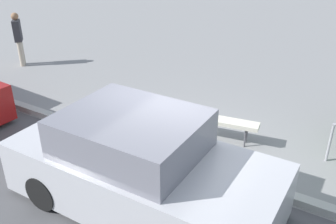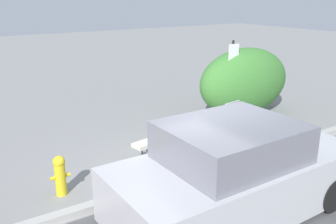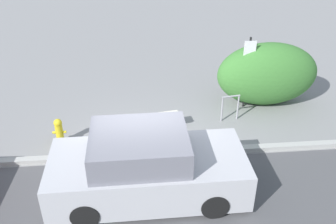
{
  "view_description": "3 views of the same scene",
  "coord_description": "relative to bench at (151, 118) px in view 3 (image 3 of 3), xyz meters",
  "views": [
    {
      "loc": [
        2.93,
        -5.23,
        4.11
      ],
      "look_at": [
        -0.4,
        0.25,
        0.88
      ],
      "focal_mm": 40.0,
      "sensor_mm": 36.0,
      "label": 1
    },
    {
      "loc": [
        -3.88,
        -5.37,
        3.52
      ],
      "look_at": [
        0.68,
        1.63,
        0.87
      ],
      "focal_mm": 40.0,
      "sensor_mm": 36.0,
      "label": 2
    },
    {
      "loc": [
        -0.05,
        -7.8,
        5.91
      ],
      "look_at": [
        0.69,
        0.29,
        1.13
      ],
      "focal_mm": 40.0,
      "sensor_mm": 36.0,
      "label": 3
    }
  ],
  "objects": [
    {
      "name": "curb",
      "position": [
        -0.29,
        -1.18,
        -0.38
      ],
      "size": [
        60.0,
        0.2,
        0.13
      ],
      "color": "#A8A8A3",
      "rests_on": "ground_plane"
    },
    {
      "name": "shrub_hedge",
      "position": [
        3.73,
        1.37,
        0.57
      ],
      "size": [
        3.16,
        1.59,
        2.01
      ],
      "color": "#3D7A33",
      "rests_on": "ground_plane"
    },
    {
      "name": "bench",
      "position": [
        0.0,
        0.0,
        0.0
      ],
      "size": [
        1.65,
        0.57,
        0.5
      ],
      "rotation": [
        0.0,
        0.0,
        0.17
      ],
      "color": "#515156",
      "rests_on": "ground_plane"
    },
    {
      "name": "sign_post",
      "position": [
        3.0,
        1.15,
        0.94
      ],
      "size": [
        0.36,
        0.08,
        2.3
      ],
      "color": "black",
      "rests_on": "ground_plane"
    },
    {
      "name": "parked_car_near",
      "position": [
        -0.23,
        -2.53,
        0.26
      ],
      "size": [
        4.31,
        1.95,
        1.59
      ],
      "rotation": [
        0.0,
        0.0,
        0.01
      ],
      "color": "black",
      "rests_on": "ground_plane"
    },
    {
      "name": "fire_hydrant",
      "position": [
        -2.48,
        -0.39,
        -0.03
      ],
      "size": [
        0.36,
        0.22,
        0.77
      ],
      "color": "gold",
      "rests_on": "ground_plane"
    },
    {
      "name": "bike_rack",
      "position": [
        2.36,
        0.39,
        0.06
      ],
      "size": [
        0.55,
        0.13,
        0.83
      ],
      "rotation": [
        0.0,
        0.0,
        0.15
      ],
      "color": "#99999E",
      "rests_on": "ground_plane"
    },
    {
      "name": "ground_plane",
      "position": [
        -0.29,
        -1.18,
        -0.44
      ],
      "size": [
        60.0,
        60.0,
        0.0
      ],
      "primitive_type": "plane",
      "color": "gray"
    }
  ]
}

